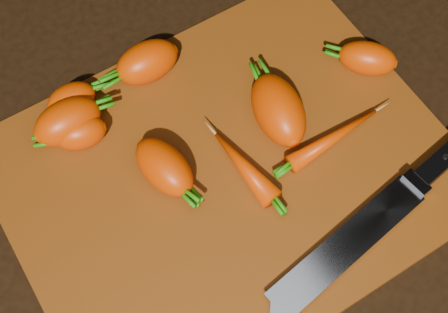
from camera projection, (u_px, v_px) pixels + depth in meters
ground at (228, 176)px, 0.74m from camera, size 2.00×2.00×0.01m
cutting_board at (229, 172)px, 0.73m from camera, size 0.50×0.40×0.01m
carrot_0 at (68, 121)px, 0.72m from camera, size 0.08×0.05×0.05m
carrot_1 at (80, 132)px, 0.72m from camera, size 0.07×0.06×0.04m
carrot_2 at (164, 167)px, 0.70m from camera, size 0.06×0.09×0.05m
carrot_3 at (278, 110)px, 0.72m from camera, size 0.08×0.11×0.06m
carrot_4 at (147, 62)px, 0.76m from camera, size 0.08×0.05×0.05m
carrot_5 at (71, 99)px, 0.74m from camera, size 0.06×0.04×0.04m
carrot_6 at (367, 58)px, 0.76m from camera, size 0.08×0.08×0.04m
carrot_7 at (334, 137)px, 0.73m from camera, size 0.13×0.03×0.02m
carrot_8 at (244, 166)px, 0.71m from camera, size 0.04×0.11×0.03m
knife at (360, 233)px, 0.68m from camera, size 0.34×0.08×0.02m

